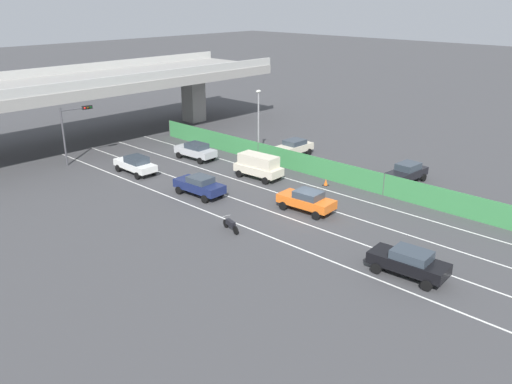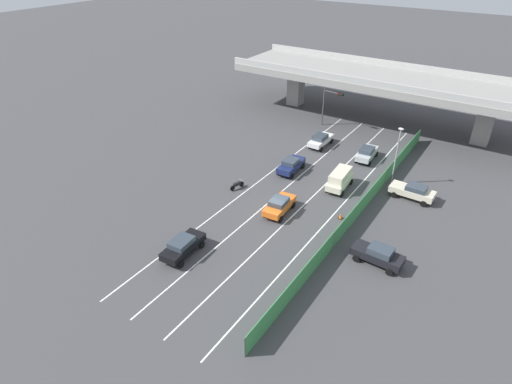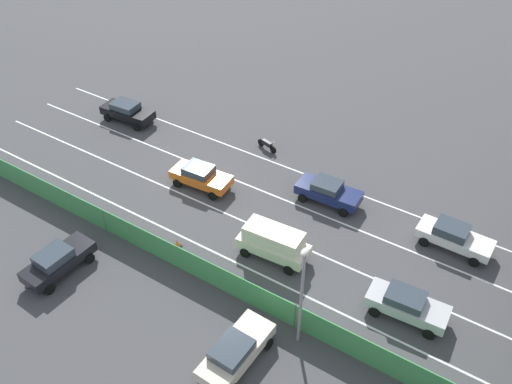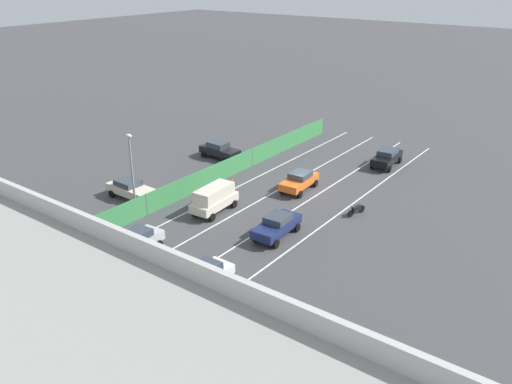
% 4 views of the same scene
% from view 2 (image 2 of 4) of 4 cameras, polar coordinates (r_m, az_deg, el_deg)
% --- Properties ---
extents(ground_plane, '(300.00, 300.00, 0.00)m').
position_cam_2_polar(ground_plane, '(43.76, 2.68, -2.79)').
color(ground_plane, '#424244').
extents(lane_line_left_edge, '(0.14, 45.74, 0.01)m').
position_cam_2_polar(lane_line_left_edge, '(49.52, 0.62, 1.60)').
color(lane_line_left_edge, silver).
rests_on(lane_line_left_edge, ground).
extents(lane_line_mid_left, '(0.14, 45.74, 0.01)m').
position_cam_2_polar(lane_line_mid_left, '(48.05, 3.96, 0.53)').
color(lane_line_mid_left, silver).
rests_on(lane_line_mid_left, ground).
extents(lane_line_mid_right, '(0.14, 45.74, 0.01)m').
position_cam_2_polar(lane_line_mid_right, '(46.77, 7.50, -0.61)').
color(lane_line_mid_right, silver).
rests_on(lane_line_mid_right, ground).
extents(lane_line_right_edge, '(0.14, 45.74, 0.01)m').
position_cam_2_polar(lane_line_right_edge, '(45.70, 11.22, -1.81)').
color(lane_line_right_edge, silver).
rests_on(lane_line_right_edge, ground).
extents(elevated_overpass, '(44.36, 11.75, 7.73)m').
position_cam_2_polar(elevated_overpass, '(66.45, 16.54, 13.81)').
color(elevated_overpass, gray).
rests_on(elevated_overpass, ground).
extents(green_fence, '(0.10, 41.84, 1.82)m').
position_cam_2_polar(green_fence, '(44.63, 13.90, -1.64)').
color(green_fence, '#3D8E4C').
rests_on(green_fence, ground).
extents(car_sedan_black, '(2.24, 4.60, 1.66)m').
position_cam_2_polar(car_sedan_black, '(38.41, -9.66, -7.03)').
color(car_sedan_black, black).
rests_on(car_sedan_black, ground).
extents(car_hatchback_white, '(1.98, 4.59, 1.65)m').
position_cam_2_polar(car_hatchback_white, '(58.09, 8.56, 6.87)').
color(car_hatchback_white, silver).
rests_on(car_hatchback_white, ground).
extents(car_taxi_orange, '(2.24, 4.45, 1.64)m').
position_cam_2_polar(car_taxi_orange, '(43.37, 3.11, -1.71)').
color(car_taxi_orange, orange).
rests_on(car_taxi_orange, ground).
extents(car_sedan_silver, '(2.14, 4.48, 1.65)m').
position_cam_2_polar(car_sedan_silver, '(55.48, 14.48, 5.03)').
color(car_sedan_silver, '#B7BABC').
rests_on(car_sedan_silver, ground).
extents(car_sedan_navy, '(2.14, 4.50, 1.64)m').
position_cam_2_polar(car_sedan_navy, '(51.08, 4.66, 3.62)').
color(car_sedan_navy, navy).
rests_on(car_sedan_navy, ground).
extents(car_van_cream, '(2.21, 4.48, 2.14)m').
position_cam_2_polar(car_van_cream, '(48.23, 11.06, 1.76)').
color(car_van_cream, beige).
rests_on(car_van_cream, ground).
extents(motorcycle, '(0.71, 1.92, 0.93)m').
position_cam_2_polar(motorcycle, '(47.68, -2.53, 0.95)').
color(motorcycle, black).
rests_on(motorcycle, ground).
extents(parked_sedan_dark, '(4.44, 2.12, 1.71)m').
position_cam_2_polar(parked_sedan_dark, '(38.36, 15.87, -7.95)').
color(parked_sedan_dark, black).
rests_on(parked_sedan_dark, ground).
extents(parked_sedan_cream, '(4.65, 2.15, 1.63)m').
position_cam_2_polar(parked_sedan_cream, '(48.56, 20.06, 0.12)').
color(parked_sedan_cream, beige).
rests_on(parked_sedan_cream, ground).
extents(traffic_light, '(3.13, 0.65, 5.51)m').
position_cam_2_polar(traffic_light, '(63.53, 9.77, 11.79)').
color(traffic_light, '#47474C').
rests_on(traffic_light, ground).
extents(street_lamp, '(0.60, 0.36, 6.75)m').
position_cam_2_polar(street_lamp, '(49.41, 18.19, 5.27)').
color(street_lamp, gray).
rests_on(street_lamp, ground).
extents(traffic_cone, '(0.47, 0.47, 0.58)m').
position_cam_2_polar(traffic_cone, '(43.57, 11.14, -3.16)').
color(traffic_cone, orange).
rests_on(traffic_cone, ground).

